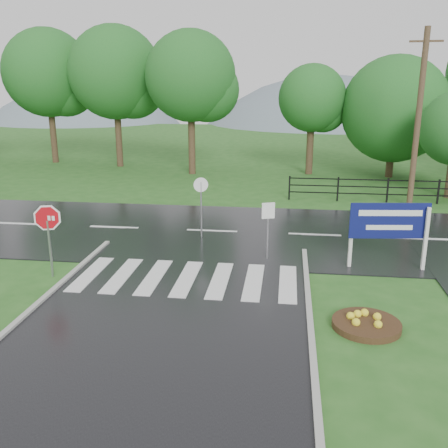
# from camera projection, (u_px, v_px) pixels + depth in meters

# --- Properties ---
(ground) EXTENTS (120.00, 120.00, 0.00)m
(ground) POSITION_uv_depth(u_px,v_px,m) (138.00, 374.00, 10.14)
(ground) COLOR #275C1E
(ground) RESTS_ON ground
(main_road) EXTENTS (90.00, 8.00, 0.04)m
(main_road) POSITION_uv_depth(u_px,v_px,m) (212.00, 232.00, 19.67)
(main_road) COLOR black
(main_road) RESTS_ON ground
(crosswalk) EXTENTS (6.50, 2.80, 0.02)m
(crosswalk) POSITION_uv_depth(u_px,v_px,m) (187.00, 278.00, 14.89)
(crosswalk) COLOR silver
(crosswalk) RESTS_ON ground
(fence_west) EXTENTS (9.58, 0.08, 1.20)m
(fence_west) POSITION_uv_depth(u_px,v_px,m) (388.00, 188.00, 24.25)
(fence_west) COLOR black
(fence_west) RESTS_ON ground
(hills) EXTENTS (102.00, 48.00, 48.00)m
(hills) POSITION_uv_depth(u_px,v_px,m) (289.00, 226.00, 75.97)
(hills) COLOR slate
(hills) RESTS_ON ground
(treeline) EXTENTS (83.20, 5.20, 10.00)m
(treeline) POSITION_uv_depth(u_px,v_px,m) (259.00, 171.00, 32.90)
(treeline) COLOR #1B5920
(treeline) RESTS_ON ground
(stop_sign) EXTENTS (1.02, 0.31, 2.38)m
(stop_sign) POSITION_uv_depth(u_px,v_px,m) (48.00, 224.00, 14.73)
(stop_sign) COLOR #939399
(stop_sign) RESTS_ON ground
(estate_billboard) EXTENTS (2.45, 0.34, 2.15)m
(estate_billboard) POSITION_uv_depth(u_px,v_px,m) (389.00, 224.00, 15.39)
(estate_billboard) COLOR silver
(estate_billboard) RESTS_ON ground
(flower_bed) EXTENTS (1.64, 1.64, 0.33)m
(flower_bed) POSITION_uv_depth(u_px,v_px,m) (366.00, 323.00, 12.00)
(flower_bed) COLOR #332111
(flower_bed) RESTS_ON ground
(reg_sign_small) EXTENTS (0.42, 0.16, 1.96)m
(reg_sign_small) POSITION_uv_depth(u_px,v_px,m) (268.00, 219.00, 16.23)
(reg_sign_small) COLOR #939399
(reg_sign_small) RESTS_ON ground
(reg_sign_round) EXTENTS (0.52, 0.17, 2.32)m
(reg_sign_round) POSITION_uv_depth(u_px,v_px,m) (201.00, 200.00, 18.51)
(reg_sign_round) COLOR #939399
(reg_sign_round) RESTS_ON ground
(utility_pole_east) EXTENTS (1.43, 0.27, 8.03)m
(utility_pole_east) POSITION_uv_depth(u_px,v_px,m) (418.00, 119.00, 22.72)
(utility_pole_east) COLOR #473523
(utility_pole_east) RESTS_ON ground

